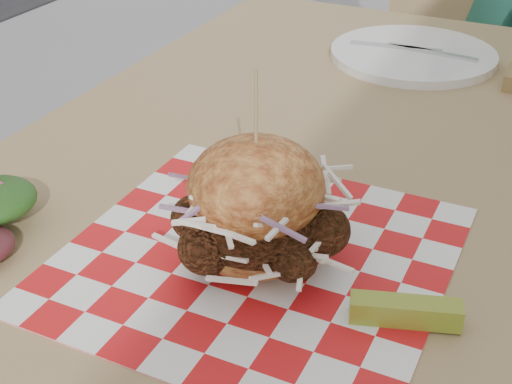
% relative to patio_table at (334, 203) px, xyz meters
% --- Properties ---
extents(patio_table, '(0.80, 1.20, 0.75)m').
position_rel_patio_table_xyz_m(patio_table, '(0.00, 0.00, 0.00)').
color(patio_table, '#A18159').
rests_on(patio_table, ground).
extents(patio_chair, '(0.46, 0.47, 0.95)m').
position_rel_patio_table_xyz_m(patio_chair, '(-0.01, 0.90, -0.12)').
color(patio_chair, '#A18159').
rests_on(patio_chair, ground).
extents(paper_liner, '(0.36, 0.36, 0.00)m').
position_rel_patio_table_xyz_m(paper_liner, '(0.00, -0.25, 0.08)').
color(paper_liner, red).
rests_on(paper_liner, patio_table).
extents(sandwich, '(0.17, 0.17, 0.19)m').
position_rel_patio_table_xyz_m(sandwich, '(0.00, -0.25, 0.13)').
color(sandwich, '#C47A37').
rests_on(sandwich, paper_liner).
extents(pickle_spear, '(0.10, 0.05, 0.02)m').
position_rel_patio_table_xyz_m(pickle_spear, '(0.16, -0.28, 0.09)').
color(pickle_spear, '#A9AB31').
rests_on(pickle_spear, paper_liner).
extents(place_setting, '(0.27, 0.27, 0.02)m').
position_rel_patio_table_xyz_m(place_setting, '(0.00, 0.36, 0.09)').
color(place_setting, white).
rests_on(place_setting, patio_table).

